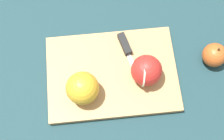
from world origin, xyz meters
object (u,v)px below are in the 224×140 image
apple_half_left (82,88)px  apple_half_right (146,72)px  apple_whole (214,55)px  knife (126,46)px

apple_half_left → apple_half_right: apple_half_left is taller
apple_half_left → apple_whole: size_ratio=1.09×
knife → apple_half_left: bearing=-61.1°
apple_half_left → knife: 0.18m
knife → apple_half_right: bearing=9.3°
knife → apple_whole: apple_whole is taller
apple_whole → apple_half_left: bearing=-158.0°
apple_half_right → knife: bearing=-57.1°
apple_half_right → apple_whole: (0.19, 0.08, -0.03)m
apple_half_right → apple_half_left: bearing=17.9°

